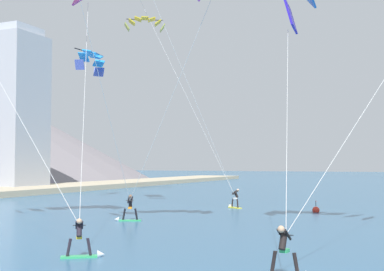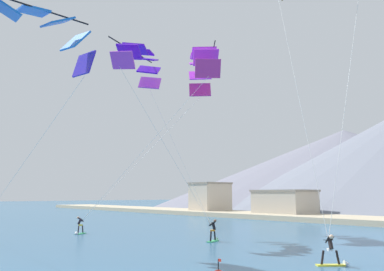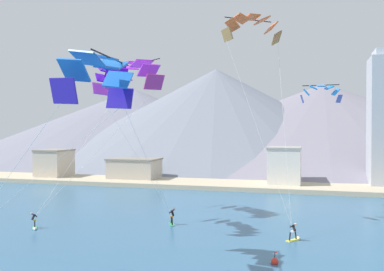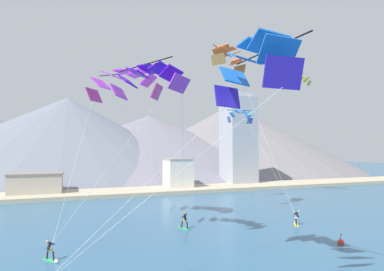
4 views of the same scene
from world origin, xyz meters
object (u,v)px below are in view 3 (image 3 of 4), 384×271
Objects in this scene: kitesurfer_mid_center at (295,235)px; parafoil_kite_near_lead at (111,76)px; parafoil_kite_mid_center at (252,27)px; parafoil_kite_near_trail at (98,75)px; kitesurfer_near_lead at (172,219)px; kitesurfer_far_left at (34,224)px; parafoil_kite_distant_low_drift at (321,92)px; parafoil_kite_far_left at (134,73)px; race_marker_buoy at (275,262)px.

kitesurfer_mid_center is 0.12× the size of parafoil_kite_near_lead.
parafoil_kite_mid_center is (-4.72, 6.79, 20.03)m from kitesurfer_mid_center.
parafoil_kite_near_trail is at bearing -67.98° from parafoil_kite_near_lead.
kitesurfer_far_left is (-12.33, -5.49, -0.07)m from kitesurfer_near_lead.
parafoil_kite_distant_low_drift is at bearing 41.43° from parafoil_kite_near_lead.
parafoil_kite_far_left reaches higher than parafoil_kite_distant_low_drift.
kitesurfer_far_left is at bearing -156.00° from kitesurfer_near_lead.
parafoil_kite_near_trail is (4.27, -10.56, -1.28)m from parafoil_kite_near_lead.
parafoil_kite_far_left is at bearing 55.36° from kitesurfer_far_left.
kitesurfer_mid_center is 0.34× the size of parafoil_kite_distant_low_drift.
parafoil_kite_distant_low_drift reaches higher than kitesurfer_near_lead.
parafoil_kite_mid_center is 20.00× the size of race_marker_buoy.
kitesurfer_mid_center is 1.01× the size of kitesurfer_far_left.
parafoil_kite_mid_center is 14.14m from parafoil_kite_far_left.
kitesurfer_near_lead is 1.06× the size of kitesurfer_mid_center.
kitesurfer_near_lead is 0.36× the size of parafoil_kite_distant_low_drift.
parafoil_kite_near_trail reaches higher than kitesurfer_far_left.
kitesurfer_mid_center is at bearing -20.86° from parafoil_kite_far_left.
kitesurfer_far_left is at bearing -174.18° from kitesurfer_mid_center.
parafoil_kite_near_lead reaches higher than parafoil_kite_near_trail.
parafoil_kite_mid_center is at bearing -0.56° from parafoil_kite_far_left.
parafoil_kite_distant_low_drift is (15.36, 27.88, 0.77)m from parafoil_kite_near_trail.
parafoil_kite_near_trail is 21.32m from parafoil_kite_mid_center.
race_marker_buoy is at bearing 21.13° from parafoil_kite_near_trail.
parafoil_kite_far_left is at bearing 159.14° from kitesurfer_mid_center.
parafoil_kite_near_lead reaches higher than kitesurfer_far_left.
parafoil_kite_distant_low_drift is at bearing 34.67° from kitesurfer_far_left.
parafoil_kite_distant_low_drift is at bearing 52.85° from parafoil_kite_mid_center.
parafoil_kite_far_left is 27.21m from race_marker_buoy.
parafoil_kite_far_left is at bearing -155.63° from parafoil_kite_distant_low_drift.
kitesurfer_near_lead is at bearing 87.84° from parafoil_kite_near_trail.
parafoil_kite_near_lead reaches higher than kitesurfer_mid_center.
parafoil_kite_near_lead is (-17.17, -1.07, 14.34)m from kitesurfer_mid_center.
race_marker_buoy is at bearing -20.61° from parafoil_kite_near_lead.
parafoil_kite_mid_center reaches higher than kitesurfer_far_left.
parafoil_kite_distant_low_drift reaches higher than kitesurfer_far_left.
race_marker_buoy is (16.01, -6.02, -14.67)m from parafoil_kite_near_lead.
kitesurfer_near_lead is 12.70m from kitesurfer_mid_center.
parafoil_kite_mid_center reaches higher than parafoil_kite_near_lead.
kitesurfer_mid_center is (12.35, -2.97, -0.06)m from kitesurfer_near_lead.
kitesurfer_near_lead is 13.50m from kitesurfer_far_left.
parafoil_kite_near_lead is 0.71× the size of parafoil_kite_mid_center.
parafoil_kite_far_left is (6.52, 9.44, 15.66)m from kitesurfer_far_left.
kitesurfer_far_left is 35.78m from parafoil_kite_distant_low_drift.
kitesurfer_mid_center is 21.73m from parafoil_kite_near_trail.
kitesurfer_far_left is at bearing 169.00° from race_marker_buoy.
kitesurfer_far_left reaches higher than race_marker_buoy.
parafoil_kite_far_left is at bearing 145.81° from kitesurfer_near_lead.
kitesurfer_far_left is at bearing -145.33° from parafoil_kite_distant_low_drift.
parafoil_kite_near_trail is 18.38m from race_marker_buoy.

